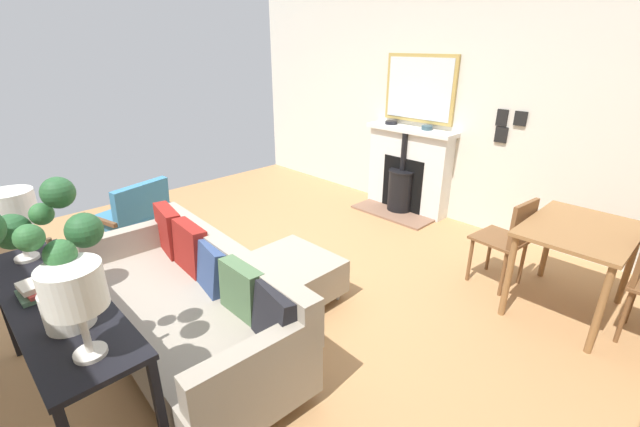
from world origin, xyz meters
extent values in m
cube|color=#A87A4C|center=(0.00, 0.00, 0.00)|extent=(5.54, 6.00, 0.01)
cube|color=silver|center=(-2.77, 0.00, 1.43)|extent=(0.12, 6.00, 2.85)
cube|color=brown|center=(-2.29, -0.10, 0.01)|extent=(0.39, 1.05, 0.03)
cube|color=silver|center=(-2.60, -0.10, 0.51)|extent=(0.23, 1.10, 1.03)
cube|color=black|center=(-2.50, -0.10, 0.37)|extent=(0.06, 0.59, 0.68)
cylinder|color=black|center=(-2.46, -0.10, 0.28)|extent=(0.32, 0.32, 0.51)
cylinder|color=black|center=(-2.46, -0.10, 0.55)|extent=(0.34, 0.34, 0.02)
cylinder|color=black|center=(-2.46, -0.10, 0.79)|extent=(0.07, 0.07, 0.47)
cube|color=silver|center=(-2.57, -0.10, 1.05)|extent=(0.28, 1.18, 0.05)
cube|color=tan|center=(-2.69, -0.10, 1.53)|extent=(0.04, 0.96, 0.79)
cube|color=silver|center=(-2.67, -0.10, 1.53)|extent=(0.01, 0.88, 0.71)
cylinder|color=black|center=(-2.59, -0.42, 1.10)|extent=(0.15, 0.15, 0.04)
torus|color=black|center=(-2.59, -0.42, 1.11)|extent=(0.15, 0.15, 0.01)
cylinder|color=#334C56|center=(-2.59, 0.11, 1.10)|extent=(0.13, 0.13, 0.05)
torus|color=#334C56|center=(-2.59, 0.11, 1.12)|extent=(0.13, 0.13, 0.01)
cylinder|color=#B2B2B7|center=(1.09, -0.46, 0.05)|extent=(0.04, 0.04, 0.10)
cylinder|color=#B2B2B7|center=(0.43, -0.43, 0.05)|extent=(0.04, 0.04, 0.10)
cylinder|color=#B2B2B7|center=(0.52, 1.26, 0.05)|extent=(0.04, 0.04, 0.10)
cube|color=gray|center=(0.81, 0.40, 0.26)|extent=(0.93, 2.02, 0.32)
cube|color=gray|center=(0.46, 0.42, 0.59)|extent=(0.25, 1.99, 0.33)
cube|color=gray|center=(0.76, -0.53, 0.53)|extent=(0.79, 0.16, 0.21)
cube|color=gray|center=(0.86, 1.33, 0.53)|extent=(0.79, 0.16, 0.21)
cube|color=maroon|center=(0.52, -0.34, 0.60)|extent=(0.18, 0.41, 0.40)
cube|color=maroon|center=(0.54, 0.06, 0.59)|extent=(0.16, 0.39, 0.39)
cube|color=#334775|center=(0.56, 0.41, 0.57)|extent=(0.21, 0.36, 0.35)
cube|color=#4C6B47|center=(0.58, 0.80, 0.58)|extent=(0.13, 0.35, 0.36)
cube|color=black|center=(0.60, 1.16, 0.57)|extent=(0.21, 0.36, 0.35)
cylinder|color=#B2B2B7|center=(0.11, 0.15, 0.04)|extent=(0.03, 0.03, 0.09)
cylinder|color=#B2B2B7|center=(0.10, 0.72, 0.04)|extent=(0.03, 0.03, 0.09)
cylinder|color=#B2B2B7|center=(-0.41, 0.14, 0.04)|extent=(0.03, 0.03, 0.09)
cylinder|color=#B2B2B7|center=(-0.42, 0.72, 0.04)|extent=(0.03, 0.03, 0.09)
cube|color=gray|center=(-0.16, 0.43, 0.23)|extent=(0.66, 0.72, 0.29)
cube|color=brown|center=(0.26, -1.73, 0.17)|extent=(0.05, 0.05, 0.35)
cube|color=brown|center=(0.76, -1.61, 0.17)|extent=(0.05, 0.05, 0.35)
cube|color=brown|center=(0.14, -1.27, 0.17)|extent=(0.05, 0.05, 0.35)
cube|color=brown|center=(0.64, -1.15, 0.17)|extent=(0.05, 0.05, 0.35)
cube|color=teal|center=(0.45, -1.44, 0.37)|extent=(0.72, 0.69, 0.08)
cube|color=teal|center=(0.39, -1.20, 0.59)|extent=(0.61, 0.26, 0.37)
cube|color=brown|center=(0.14, -1.52, 0.46)|extent=(0.17, 0.52, 0.04)
cube|color=brown|center=(0.76, -1.36, 0.46)|extent=(0.17, 0.52, 0.04)
cube|color=black|center=(1.31, -0.39, 0.37)|extent=(0.04, 0.04, 0.73)
cube|color=black|center=(1.31, 1.18, 0.37)|extent=(0.04, 0.04, 0.73)
cube|color=black|center=(1.68, -0.39, 0.37)|extent=(0.04, 0.04, 0.73)
cube|color=black|center=(1.50, 0.40, 0.75)|extent=(0.43, 1.63, 0.03)
cylinder|color=beige|center=(1.50, -0.21, 0.77)|extent=(0.14, 0.14, 0.02)
cylinder|color=beige|center=(1.50, -0.21, 0.90)|extent=(0.03, 0.03, 0.24)
cylinder|color=silver|center=(1.50, -0.21, 1.12)|extent=(0.26, 0.26, 0.20)
cylinder|color=beige|center=(1.50, 1.01, 0.77)|extent=(0.14, 0.14, 0.02)
cylinder|color=beige|center=(1.50, 1.01, 0.90)|extent=(0.03, 0.03, 0.23)
cylinder|color=silver|center=(1.50, 1.01, 1.11)|extent=(0.25, 0.25, 0.20)
cylinder|color=silver|center=(1.49, 0.71, 0.86)|extent=(0.22, 0.22, 0.19)
cylinder|color=brown|center=(1.49, 0.71, 1.09)|extent=(0.02, 0.02, 0.27)
sphere|color=#2D6633|center=(1.58, 0.90, 1.33)|extent=(0.11, 0.11, 0.11)
sphere|color=#2D6633|center=(1.50, 0.92, 1.23)|extent=(0.13, 0.13, 0.13)
sphere|color=#26562D|center=(1.36, 0.79, 1.25)|extent=(0.16, 0.16, 0.16)
sphere|color=#26562D|center=(1.40, 0.64, 1.41)|extent=(0.15, 0.15, 0.15)
sphere|color=#2D6633|center=(1.47, 0.58, 1.30)|extent=(0.10, 0.10, 0.10)
sphere|color=#26562D|center=(1.60, 0.55, 1.24)|extent=(0.17, 0.17, 0.17)
cube|color=#4C7056|center=(1.50, 0.30, 0.78)|extent=(0.28, 0.19, 0.03)
cube|color=#B23833|center=(1.50, 0.30, 0.80)|extent=(0.22, 0.21, 0.02)
cube|color=beige|center=(1.50, 0.29, 0.83)|extent=(0.26, 0.17, 0.03)
cylinder|color=olive|center=(-2.07, 1.79, 0.35)|extent=(0.05, 0.05, 0.71)
cylinder|color=olive|center=(-1.21, 1.79, 0.35)|extent=(0.05, 0.05, 0.71)
cylinder|color=olive|center=(-2.07, 2.41, 0.35)|extent=(0.05, 0.05, 0.71)
cylinder|color=olive|center=(-1.21, 2.41, 0.35)|extent=(0.05, 0.05, 0.71)
cube|color=olive|center=(-1.64, 2.10, 0.72)|extent=(0.96, 0.72, 0.03)
cylinder|color=brown|center=(-1.82, 1.38, 0.22)|extent=(0.04, 0.04, 0.43)
cylinder|color=brown|center=(-1.50, 1.34, 0.22)|extent=(0.04, 0.04, 0.43)
cylinder|color=brown|center=(-1.78, 1.70, 0.22)|extent=(0.04, 0.04, 0.43)
cylinder|color=brown|center=(-1.47, 1.66, 0.22)|extent=(0.04, 0.04, 0.43)
cube|color=brown|center=(-1.64, 1.52, 0.44)|extent=(0.44, 0.44, 0.02)
cube|color=brown|center=(-1.62, 1.69, 0.64)|extent=(0.36, 0.08, 0.38)
cylinder|color=brown|center=(-1.48, 2.52, 0.22)|extent=(0.03, 0.03, 0.45)
cylinder|color=brown|center=(-1.80, 2.52, 0.22)|extent=(0.03, 0.03, 0.45)
cube|color=black|center=(-2.70, 0.93, 1.31)|extent=(0.02, 0.11, 0.18)
cube|color=black|center=(-2.70, 1.12, 1.32)|extent=(0.02, 0.13, 0.15)
cube|color=black|center=(-2.70, 0.95, 1.13)|extent=(0.02, 0.13, 0.17)
camera|label=1|loc=(1.79, 2.75, 2.04)|focal=23.17mm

